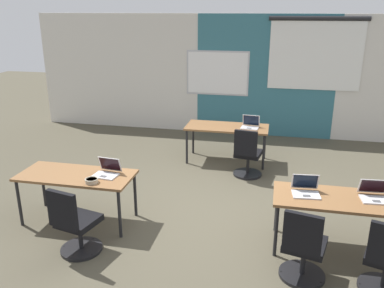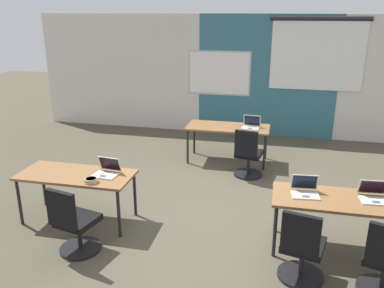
% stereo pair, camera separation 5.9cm
% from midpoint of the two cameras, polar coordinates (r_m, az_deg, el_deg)
% --- Properties ---
extents(ground_plane, '(24.00, 24.00, 0.00)m').
position_cam_midpoint_polar(ground_plane, '(6.07, 2.38, -9.78)').
color(ground_plane, '#4C4738').
extents(back_wall_assembly, '(10.00, 0.27, 2.80)m').
position_cam_midpoint_polar(back_wall_assembly, '(9.60, 7.28, 9.73)').
color(back_wall_assembly, silver).
rests_on(back_wall_assembly, ground).
extents(desk_near_left, '(1.60, 0.70, 0.72)m').
position_cam_midpoint_polar(desk_near_left, '(5.82, -15.93, -4.65)').
color(desk_near_left, brown).
rests_on(desk_near_left, ground).
extents(desk_near_right, '(1.60, 0.70, 0.72)m').
position_cam_midpoint_polar(desk_near_right, '(5.23, 20.62, -7.92)').
color(desk_near_right, brown).
rests_on(desk_near_right, ground).
extents(desk_far_center, '(1.60, 0.70, 0.72)m').
position_cam_midpoint_polar(desk_far_center, '(7.84, 5.37, 2.09)').
color(desk_far_center, brown).
rests_on(desk_far_center, ground).
extents(laptop_near_right_inner, '(0.36, 0.33, 0.23)m').
position_cam_midpoint_polar(laptop_near_right_inner, '(5.16, 16.16, -6.40)').
color(laptop_near_right_inner, silver).
rests_on(laptop_near_right_inner, desk_near_right).
extents(chair_near_right_inner, '(0.53, 0.59, 0.92)m').
position_cam_midpoint_polar(chair_near_right_inner, '(4.69, 15.76, -14.58)').
color(chair_near_right_inner, black).
rests_on(chair_near_right_inner, ground).
extents(laptop_near_right_end, '(0.35, 0.34, 0.22)m').
position_cam_midpoint_polar(laptop_near_right_end, '(5.32, 24.87, -6.74)').
color(laptop_near_right_end, silver).
rests_on(laptop_near_right_end, desk_near_right).
extents(laptop_near_left_inner, '(0.36, 0.34, 0.23)m').
position_cam_midpoint_polar(laptop_near_left_inner, '(5.65, -11.82, -3.82)').
color(laptop_near_left_inner, silver).
rests_on(laptop_near_left_inner, desk_near_left).
extents(chair_near_left_inner, '(0.53, 0.58, 0.92)m').
position_cam_midpoint_polar(chair_near_left_inner, '(5.18, -16.16, -11.20)').
color(chair_near_left_inner, black).
rests_on(chair_near_left_inner, ground).
extents(laptop_far_right, '(0.36, 0.31, 0.23)m').
position_cam_midpoint_polar(laptop_far_right, '(7.76, 8.66, 2.65)').
color(laptop_far_right, silver).
rests_on(laptop_far_right, desk_far_center).
extents(chair_far_right, '(0.52, 0.57, 0.92)m').
position_cam_midpoint_polar(chair_far_right, '(7.22, 8.23, -1.87)').
color(chair_far_right, black).
rests_on(chair_far_right, ground).
extents(snack_bowl, '(0.18, 0.18, 0.06)m').
position_cam_midpoint_polar(snack_bowl, '(5.45, -13.92, -5.01)').
color(snack_bowl, tan).
rests_on(snack_bowl, desk_near_left).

